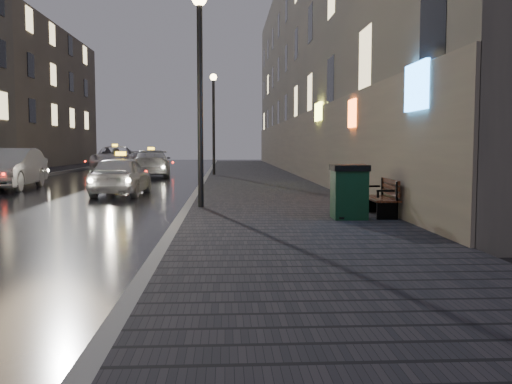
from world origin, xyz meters
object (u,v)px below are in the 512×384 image
(bench, at_px, (383,197))
(taxi_far, at_px, (115,158))
(car_left_mid, at_px, (10,169))
(lamp_near, at_px, (200,72))
(lamp_far, at_px, (214,111))
(trash_bin, at_px, (349,191))
(taxi_mid, at_px, (151,163))
(taxi_near, at_px, (121,175))

(bench, xyz_separation_m, taxi_far, (-10.88, 26.64, 0.27))
(bench, relative_size, taxi_far, 0.27)
(car_left_mid, distance_m, taxi_far, 16.43)
(lamp_near, xyz_separation_m, lamp_far, (0.00, 16.00, 0.00))
(trash_bin, relative_size, taxi_mid, 0.23)
(trash_bin, bearing_deg, car_left_mid, 136.66)
(lamp_far, height_order, trash_bin, lamp_far)
(taxi_mid, bearing_deg, taxi_far, -72.22)
(trash_bin, bearing_deg, taxi_near, 129.40)
(lamp_far, bearing_deg, trash_bin, -80.13)
(lamp_far, relative_size, taxi_far, 0.89)
(car_left_mid, bearing_deg, taxi_near, -34.31)
(lamp_near, height_order, taxi_far, lamp_near)
(bench, relative_size, trash_bin, 1.42)
(trash_bin, xyz_separation_m, taxi_near, (-6.14, 7.74, -0.06))
(lamp_near, relative_size, lamp_far, 1.00)
(car_left_mid, bearing_deg, trash_bin, -47.14)
(taxi_near, bearing_deg, lamp_far, -103.40)
(car_left_mid, bearing_deg, bench, -43.79)
(lamp_far, distance_m, taxi_mid, 4.41)
(car_left_mid, relative_size, taxi_far, 0.81)
(lamp_far, height_order, taxi_near, lamp_far)
(lamp_near, height_order, bench, lamp_near)
(trash_bin, height_order, taxi_mid, taxi_mid)
(taxi_near, relative_size, taxi_mid, 0.78)
(taxi_near, bearing_deg, trash_bin, 130.30)
(lamp_near, distance_m, taxi_far, 25.70)
(lamp_far, bearing_deg, car_left_mid, -134.81)
(lamp_far, height_order, taxi_far, lamp_far)
(taxi_mid, bearing_deg, taxi_near, 86.64)
(bench, height_order, trash_bin, trash_bin)
(trash_bin, distance_m, taxi_far, 28.89)
(taxi_near, height_order, taxi_far, taxi_far)
(bench, bearing_deg, car_left_mid, 141.51)
(lamp_near, distance_m, lamp_far, 16.00)
(car_left_mid, height_order, taxi_mid, car_left_mid)
(lamp_far, height_order, bench, lamp_far)
(lamp_near, distance_m, bench, 5.40)
(trash_bin, bearing_deg, bench, 28.57)
(taxi_near, height_order, car_left_mid, car_left_mid)
(taxi_far, bearing_deg, taxi_mid, -70.58)
(trash_bin, height_order, taxi_near, taxi_near)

